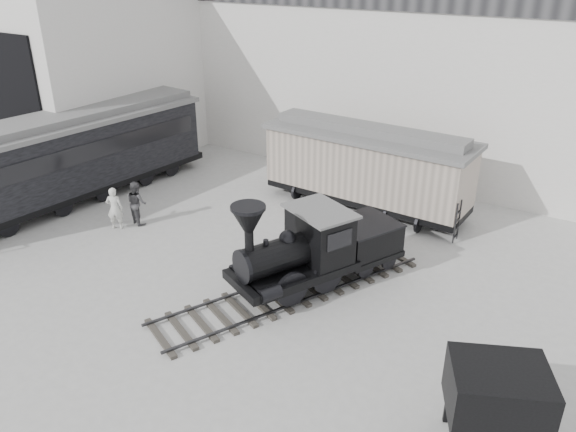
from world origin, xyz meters
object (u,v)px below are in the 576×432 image
Objects in this scene: locomotive at (311,253)px; boxcar at (367,165)px; passenger_coach at (74,156)px; visitor_a at (115,208)px; visitor_b at (137,203)px; coal_hopper at (496,398)px.

locomotive is 1.05× the size of boxcar.
locomotive is 0.69× the size of passenger_coach.
visitor_a is 0.94m from visitor_b.
boxcar is 5.13× the size of visitor_a.
passenger_coach is 20.21m from coal_hopper.
visitor_b is (4.17, -0.40, -1.15)m from passenger_coach.
passenger_coach is at bearing -50.93° from visitor_a.
passenger_coach is 5.47× the size of coal_hopper.
visitor_a is (-8.94, -0.46, -0.37)m from locomotive.
visitor_a is at bearing -152.59° from locomotive.
boxcar reaches higher than visitor_a.
boxcar is at bearing 102.49° from coal_hopper.
boxcar reaches higher than passenger_coach.
visitor_b is at bearing 140.03° from coal_hopper.
passenger_coach is at bearing -149.50° from boxcar.
passenger_coach is at bearing 142.05° from coal_hopper.
locomotive is at bearing 1.94° from passenger_coach.
boxcar is 13.55m from coal_hopper.
visitor_b is (-7.31, -6.56, -1.05)m from boxcar.
passenger_coach reaches higher than locomotive.
boxcar reaches higher than locomotive.
passenger_coach is 4.34m from visitor_b.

